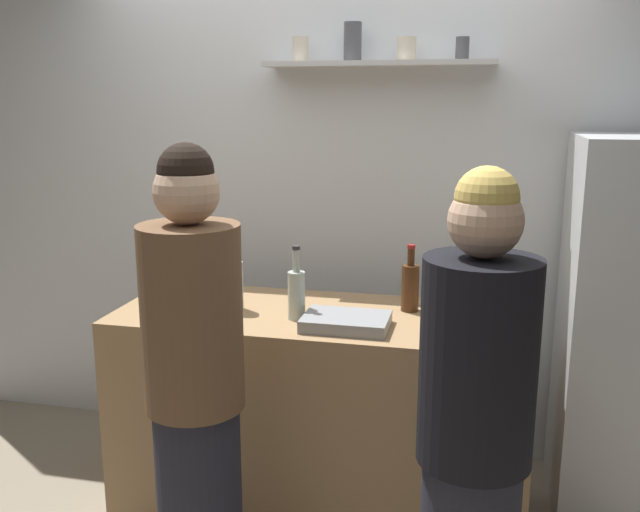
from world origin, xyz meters
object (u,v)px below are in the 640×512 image
Objects in this scene: water_bottle_plastic at (233,284)px; wine_bottle_dark_glass at (469,310)px; wine_bottle_pale_glass at (296,292)px; baking_pan at (346,322)px; person_blonde at (473,447)px; wine_bottle_amber_glass at (410,286)px; utensil_holder at (200,291)px; person_brown_jacket at (195,394)px; refrigerator at (634,331)px; wine_bottle_green_glass at (475,303)px.

wine_bottle_dark_glass is at bearing -11.60° from water_bottle_plastic.
wine_bottle_dark_glass is (0.70, -0.14, 0.02)m from wine_bottle_pale_glass.
wine_bottle_pale_glass reaches higher than water_bottle_plastic.
person_blonde reaches higher than baking_pan.
person_blonde reaches higher than wine_bottle_pale_glass.
person_blonde is (0.73, -0.72, -0.23)m from wine_bottle_pale_glass.
person_blonde reaches higher than wine_bottle_amber_glass.
wine_bottle_pale_glass is 1.07× the size of wine_bottle_amber_glass.
utensil_holder reaches higher than baking_pan.
baking_pan is at bearing -133.83° from person_brown_jacket.
person_brown_jacket reaches higher than wine_bottle_amber_glass.
baking_pan is at bearing -168.66° from person_blonde.
baking_pan is 1.17× the size of wine_bottle_amber_glass.
wine_bottle_pale_glass is 0.50m from wine_bottle_amber_glass.
refrigerator is 5.03× the size of wine_bottle_dark_glass.
utensil_holder is at bearing -74.63° from person_brown_jacket.
water_bottle_plastic reaches higher than utensil_holder.
wine_bottle_dark_glass is 0.20× the size of person_brown_jacket.
wine_bottle_amber_glass is (-0.27, 0.20, -0.00)m from wine_bottle_green_glass.
person_brown_jacket is (-0.65, -0.82, -0.20)m from wine_bottle_amber_glass.
wine_bottle_green_glass is at bearing 1.43° from wine_bottle_pale_glass.
water_bottle_plastic is at bearing -153.92° from person_blonde.
refrigerator is at bearing 17.46° from wine_bottle_pale_glass.
refrigerator is 7.92× the size of utensil_holder.
wine_bottle_green_glass reaches higher than utensil_holder.
wine_bottle_dark_glass is at bearing -8.94° from baking_pan.
utensil_holder is 1.21m from wine_bottle_dark_glass.
wine_bottle_pale_glass is (-0.72, -0.02, 0.00)m from wine_bottle_green_glass.
wine_bottle_dark_glass is at bearing -54.92° from wine_bottle_amber_glass.
person_brown_jacket is at bearing -108.55° from wine_bottle_pale_glass.
baking_pan is at bearing -127.86° from wine_bottle_amber_glass.
wine_bottle_pale_glass is (-1.40, -0.44, 0.21)m from refrigerator.
refrigerator is at bearing -152.46° from person_brown_jacket.
utensil_holder is 0.81× the size of water_bottle_plastic.
person_brown_jacket is at bearing -69.17° from utensil_holder.
utensil_holder is at bearing 164.43° from wine_bottle_pale_glass.
refrigerator is 5.81× the size of wine_bottle_green_glass.
baking_pan is 0.51m from wine_bottle_green_glass.
refrigerator reaches higher than baking_pan.
water_bottle_plastic is at bearing 168.40° from wine_bottle_dark_glass.
baking_pan is 0.20× the size of person_brown_jacket.
refrigerator is 1.91m from person_brown_jacket.
refrigerator is 1.91m from utensil_holder.
person_blonde is at bearing -37.07° from water_bottle_plastic.
person_blonde is (1.21, -0.85, -0.17)m from utensil_holder.
water_bottle_plastic is at bearing 167.90° from wine_bottle_pale_glass.
water_bottle_plastic is (-0.75, -0.16, 0.01)m from wine_bottle_amber_glass.
wine_bottle_dark_glass reaches higher than baking_pan.
wine_bottle_pale_glass is 0.67m from person_brown_jacket.
utensil_holder is at bearing 158.88° from water_bottle_plastic.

